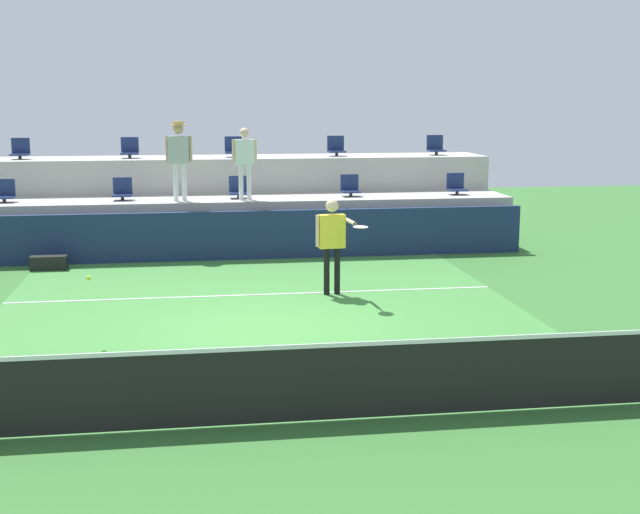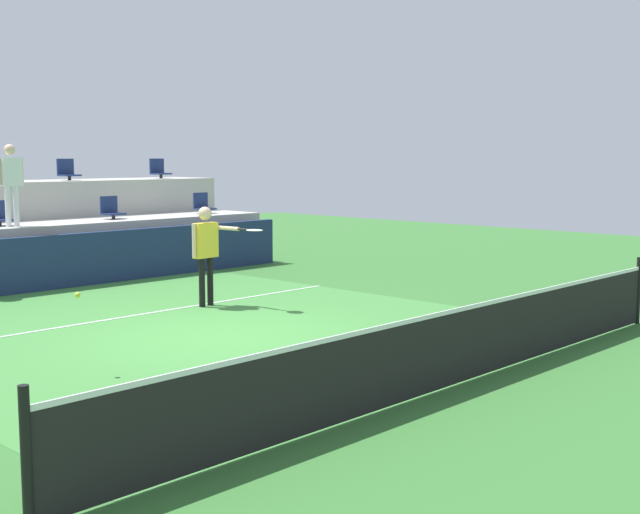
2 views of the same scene
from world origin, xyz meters
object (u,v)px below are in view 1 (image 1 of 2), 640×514
object	(u,v)px
stadium_chair_upper_far_left	(20,150)
stadium_chair_upper_center	(234,149)
stadium_chair_lower_far_right	(456,186)
tennis_ball	(89,278)
spectator_in_white	(245,157)
stadium_chair_lower_right	(350,187)
stadium_chair_lower_left	(122,191)
tennis_player	(333,236)
stadium_chair_upper_right	(336,148)
spectator_with_hat	(179,152)
stadium_chair_upper_far_right	(436,147)
stadium_chair_upper_left	(130,149)
stadium_chair_lower_center	(238,189)
stadium_chair_lower_far_left	(5,193)
equipment_bag	(49,263)

from	to	relation	value
stadium_chair_upper_far_left	stadium_chair_upper_center	distance (m)	5.25
stadium_chair_lower_far_right	tennis_ball	xyz separation A→B (m)	(-7.99, -7.60, -0.48)
spectator_in_white	tennis_ball	size ratio (longest dim) A/B	24.51
stadium_chair_upper_far_left	tennis_ball	world-z (taller)	stadium_chair_upper_far_left
stadium_chair_lower_right	stadium_chair_upper_center	distance (m)	3.36
stadium_chair_lower_left	tennis_player	size ratio (longest dim) A/B	0.29
stadium_chair_upper_right	spectator_with_hat	xyz separation A→B (m)	(-4.02, -2.18, 0.07)
stadium_chair_lower_right	tennis_player	size ratio (longest dim) A/B	0.29
stadium_chair_upper_far_right	spectator_with_hat	size ratio (longest dim) A/B	0.28
stadium_chair_lower_right	stadium_chair_lower_far_right	world-z (taller)	same
stadium_chair_upper_far_left	spectator_in_white	xyz separation A→B (m)	(5.40, -2.18, -0.06)
stadium_chair_upper_left	spectator_in_white	bearing A→B (deg)	-38.47
stadium_chair_upper_far_left	stadium_chair_upper_far_right	bearing A→B (deg)	0.00
stadium_chair_lower_center	stadium_chair_upper_far_right	world-z (taller)	stadium_chair_upper_far_right
stadium_chair_upper_center	spectator_in_white	bearing A→B (deg)	-86.19
stadium_chair_lower_center	stadium_chair_upper_far_left	bearing A→B (deg)	161.13
stadium_chair_lower_far_left	tennis_ball	size ratio (longest dim) A/B	7.65
stadium_chair_lower_far_left	equipment_bag	world-z (taller)	stadium_chair_lower_far_left
stadium_chair_upper_center	spectator_with_hat	bearing A→B (deg)	-121.75
stadium_chair_upper_far_left	stadium_chair_upper_center	world-z (taller)	same
spectator_with_hat	stadium_chair_upper_far_left	bearing A→B (deg)	150.77
stadium_chair_lower_far_left	equipment_bag	distance (m)	2.55
stadium_chair_lower_center	stadium_chair_lower_far_right	world-z (taller)	same
stadium_chair_lower_far_left	spectator_in_white	world-z (taller)	spectator_in_white
spectator_in_white	stadium_chair_upper_right	bearing A→B (deg)	40.92
stadium_chair_upper_far_right	stadium_chair_lower_center	bearing A→B (deg)	-161.34
stadium_chair_upper_far_left	stadium_chair_upper_right	size ratio (longest dim) A/B	1.00
stadium_chair_upper_center	spectator_with_hat	world-z (taller)	spectator_with_hat
stadium_chair_upper_far_left	tennis_player	world-z (taller)	stadium_chair_upper_far_left
stadium_chair_lower_far_left	stadium_chair_upper_left	world-z (taller)	stadium_chair_upper_left
stadium_chair_lower_right	spectator_in_white	xyz separation A→B (m)	(-2.56, -0.38, 0.79)
stadium_chair_upper_far_right	spectator_in_white	size ratio (longest dim) A/B	0.31
stadium_chair_upper_far_left	equipment_bag	bearing A→B (deg)	-72.82
stadium_chair_upper_center	tennis_ball	bearing A→B (deg)	-105.59
stadium_chair_lower_left	spectator_in_white	size ratio (longest dim) A/B	0.31
stadium_chair_upper_left	stadium_chair_upper_center	size ratio (longest dim) A/B	1.00
equipment_bag	tennis_player	bearing A→B (deg)	-29.69
spectator_with_hat	stadium_chair_lower_center	bearing A→B (deg)	15.72
stadium_chair_lower_far_right	tennis_player	distance (m)	6.38
stadium_chair_lower_far_left	tennis_ball	world-z (taller)	stadium_chair_lower_far_left
stadium_chair_lower_far_right	stadium_chair_upper_far_right	bearing A→B (deg)	90.83
stadium_chair_lower_left	spectator_in_white	world-z (taller)	spectator_in_white
stadium_chair_lower_center	stadium_chair_upper_center	size ratio (longest dim) A/B	1.00
stadium_chair_lower_far_right	stadium_chair_upper_right	bearing A→B (deg)	146.34
stadium_chair_lower_left	stadium_chair_lower_center	distance (m)	2.69
tennis_ball	equipment_bag	world-z (taller)	tennis_ball
stadium_chair_lower_left	stadium_chair_upper_far_right	distance (m)	8.27
stadium_chair_upper_center	stadium_chair_upper_far_right	xyz separation A→B (m)	(5.34, 0.00, 0.00)
stadium_chair_upper_far_left	stadium_chair_upper_far_right	size ratio (longest dim) A/B	1.00
tennis_player	equipment_bag	size ratio (longest dim) A/B	2.35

